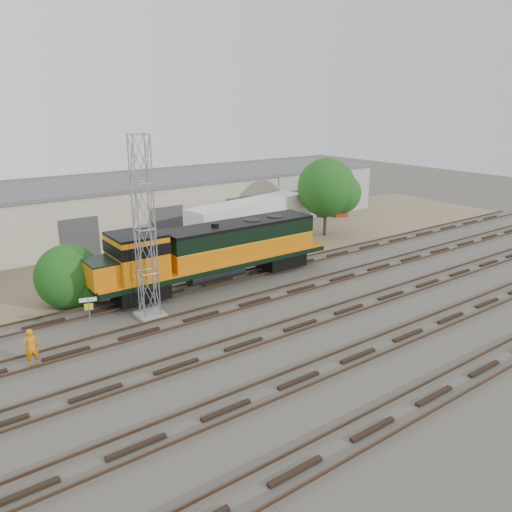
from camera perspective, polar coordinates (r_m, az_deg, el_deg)
ground at (r=31.47m, az=1.48°, el=-6.17°), size 140.00×140.00×0.00m
dirt_strip at (r=43.62m, az=-10.57°, el=0.26°), size 80.00×16.00×0.02m
tracks at (r=29.33m, az=5.08°, el=-7.89°), size 80.00×20.40×0.28m
warehouse at (r=50.14m, az=-14.68°, el=5.30°), size 58.40×10.40×5.30m
locomotive at (r=35.06m, az=-5.08°, el=0.54°), size 18.07×3.17×4.34m
signal_tower at (r=29.56m, az=-12.59°, el=2.62°), size 1.59×1.59×10.81m
sign_post at (r=29.08m, az=-18.55°, el=-5.73°), size 0.90×0.31×2.27m
worker at (r=27.26m, az=-24.33°, el=-9.44°), size 0.70×0.46×1.91m
semi_trailer at (r=45.59m, az=-0.59°, el=4.55°), size 13.27×5.04×4.00m
dumpster_blue at (r=57.62m, az=7.63°, el=5.26°), size 1.98×1.92×1.50m
dumpster_red at (r=57.95m, az=9.52°, el=5.20°), size 1.91×1.85×1.40m
tree_mid at (r=33.86m, az=-20.19°, el=-2.41°), size 4.39×4.18×4.18m
tree_east at (r=48.40m, az=8.46°, el=7.57°), size 5.82×5.55×7.49m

